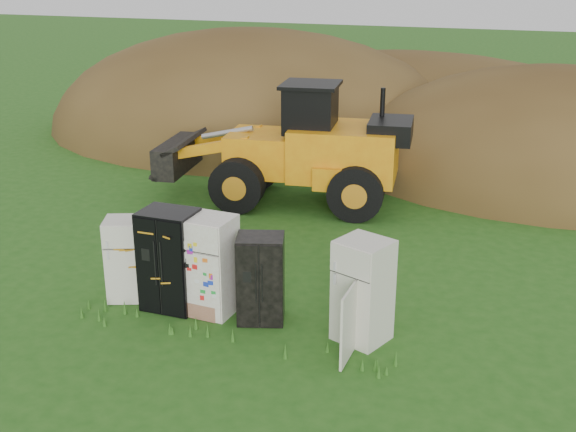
% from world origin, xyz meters
% --- Properties ---
extents(ground, '(120.00, 120.00, 0.00)m').
position_xyz_m(ground, '(0.00, 0.00, 0.00)').
color(ground, '#215216').
rests_on(ground, ground).
extents(fridge_leftmost, '(0.93, 0.92, 1.65)m').
position_xyz_m(fridge_leftmost, '(-2.47, 0.03, 0.82)').
color(fridge_leftmost, beige).
rests_on(fridge_leftmost, ground).
extents(fridge_black_side, '(1.03, 0.82, 1.96)m').
position_xyz_m(fridge_black_side, '(-1.45, -0.03, 0.98)').
color(fridge_black_side, black).
rests_on(fridge_black_side, ground).
extents(fridge_sticker, '(0.91, 0.85, 1.91)m').
position_xyz_m(fridge_sticker, '(-0.63, 0.03, 0.96)').
color(fridge_sticker, white).
rests_on(fridge_sticker, ground).
extents(fridge_dark_mid, '(1.02, 0.91, 1.67)m').
position_xyz_m(fridge_dark_mid, '(0.37, 0.04, 0.83)').
color(fridge_dark_mid, black).
rests_on(fridge_dark_mid, ground).
extents(fridge_open_door, '(1.08, 1.04, 1.87)m').
position_xyz_m(fridge_open_door, '(2.31, -0.03, 0.94)').
color(fridge_open_door, beige).
rests_on(fridge_open_door, ground).
extents(wheel_loader, '(7.13, 3.64, 3.30)m').
position_xyz_m(wheel_loader, '(-1.68, 6.66, 1.65)').
color(wheel_loader, orange).
rests_on(wheel_loader, ground).
extents(dirt_mound_right, '(12.93, 9.48, 6.78)m').
position_xyz_m(dirt_mound_right, '(5.40, 11.66, 0.00)').
color(dirt_mound_right, '#442F15').
rests_on(dirt_mound_right, ground).
extents(dirt_mound_left, '(16.24, 12.18, 7.86)m').
position_xyz_m(dirt_mound_left, '(-5.52, 14.11, 0.00)').
color(dirt_mound_left, '#442F15').
rests_on(dirt_mound_left, ground).
extents(dirt_mound_back, '(18.62, 12.41, 5.66)m').
position_xyz_m(dirt_mound_back, '(-0.31, 17.81, 0.00)').
color(dirt_mound_back, '#442F15').
rests_on(dirt_mound_back, ground).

